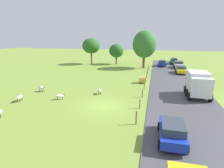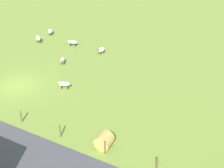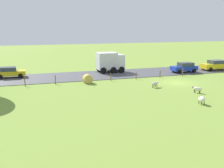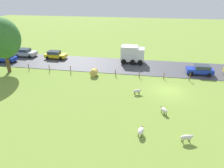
{
  "view_description": "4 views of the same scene",
  "coord_description": "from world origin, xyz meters",
  "px_view_note": "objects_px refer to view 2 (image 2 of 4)",
  "views": [
    {
      "loc": [
        5.22,
        -18.01,
        7.66
      ],
      "look_at": [
        -0.17,
        4.61,
        1.35
      ],
      "focal_mm": 29.0,
      "sensor_mm": 36.0,
      "label": 1
    },
    {
      "loc": [
        17.47,
        19.43,
        14.7
      ],
      "look_at": [
        -2.46,
        8.65,
        1.39
      ],
      "focal_mm": 49.3,
      "sensor_mm": 36.0,
      "label": 2
    },
    {
      "loc": [
        -32.25,
        19.64,
        7.45
      ],
      "look_at": [
        -2.17,
        9.69,
        0.88
      ],
      "focal_mm": 45.72,
      "sensor_mm": 36.0,
      "label": 3
    },
    {
      "loc": [
        -25.29,
        3.21,
        12.33
      ],
      "look_at": [
        -2.05,
        7.34,
        1.35
      ],
      "focal_mm": 32.33,
      "sensor_mm": 36.0,
      "label": 4
    }
  ],
  "objects_px": {
    "sheep_3": "(101,50)",
    "sheep_1": "(73,42)",
    "sheep_0": "(38,38)",
    "sheep_2": "(63,60)",
    "hay_bale_0": "(104,141)",
    "sheep_5": "(64,84)",
    "sheep_4": "(50,31)"
  },
  "relations": [
    {
      "from": "sheep_2",
      "to": "sheep_4",
      "type": "bearing_deg",
      "value": -133.3
    },
    {
      "from": "sheep_3",
      "to": "sheep_5",
      "type": "bearing_deg",
      "value": 5.96
    },
    {
      "from": "sheep_2",
      "to": "hay_bale_0",
      "type": "xyz_separation_m",
      "value": [
        9.21,
        10.31,
        0.11
      ]
    },
    {
      "from": "sheep_2",
      "to": "sheep_5",
      "type": "xyz_separation_m",
      "value": [
        4.06,
        3.18,
        0.01
      ]
    },
    {
      "from": "sheep_0",
      "to": "sheep_2",
      "type": "relative_size",
      "value": 1.06
    },
    {
      "from": "hay_bale_0",
      "to": "sheep_5",
      "type": "bearing_deg",
      "value": -125.84
    },
    {
      "from": "sheep_3",
      "to": "sheep_1",
      "type": "bearing_deg",
      "value": -93.49
    },
    {
      "from": "sheep_4",
      "to": "sheep_2",
      "type": "bearing_deg",
      "value": 46.7
    },
    {
      "from": "sheep_1",
      "to": "sheep_4",
      "type": "height_order",
      "value": "sheep_4"
    },
    {
      "from": "sheep_3",
      "to": "hay_bale_0",
      "type": "bearing_deg",
      "value": 30.96
    },
    {
      "from": "sheep_1",
      "to": "sheep_4",
      "type": "xyz_separation_m",
      "value": [
        -1.68,
        -4.69,
        -0.01
      ]
    },
    {
      "from": "sheep_2",
      "to": "hay_bale_0",
      "type": "relative_size",
      "value": 0.98
    },
    {
      "from": "sheep_2",
      "to": "sheep_4",
      "type": "distance_m",
      "value": 8.8
    },
    {
      "from": "sheep_2",
      "to": "sheep_5",
      "type": "relative_size",
      "value": 0.95
    },
    {
      "from": "sheep_4",
      "to": "hay_bale_0",
      "type": "height_order",
      "value": "hay_bale_0"
    },
    {
      "from": "sheep_0",
      "to": "sheep_3",
      "type": "height_order",
      "value": "sheep_0"
    },
    {
      "from": "hay_bale_0",
      "to": "sheep_1",
      "type": "bearing_deg",
      "value": -138.44
    },
    {
      "from": "sheep_0",
      "to": "hay_bale_0",
      "type": "xyz_separation_m",
      "value": [
        12.53,
        16.4,
        0.0
      ]
    },
    {
      "from": "sheep_4",
      "to": "hay_bale_0",
      "type": "relative_size",
      "value": 1.04
    },
    {
      "from": "sheep_1",
      "to": "sheep_2",
      "type": "xyz_separation_m",
      "value": [
        4.35,
        1.71,
        -0.07
      ]
    },
    {
      "from": "sheep_2",
      "to": "sheep_5",
      "type": "height_order",
      "value": "sheep_5"
    },
    {
      "from": "sheep_1",
      "to": "sheep_2",
      "type": "relative_size",
      "value": 1.14
    },
    {
      "from": "sheep_4",
      "to": "sheep_5",
      "type": "height_order",
      "value": "sheep_4"
    },
    {
      "from": "sheep_3",
      "to": "sheep_0",
      "type": "bearing_deg",
      "value": -84.72
    },
    {
      "from": "sheep_1",
      "to": "sheep_2",
      "type": "distance_m",
      "value": 4.67
    },
    {
      "from": "sheep_5",
      "to": "hay_bale_0",
      "type": "relative_size",
      "value": 1.03
    },
    {
      "from": "hay_bale_0",
      "to": "sheep_2",
      "type": "bearing_deg",
      "value": -131.77
    },
    {
      "from": "sheep_0",
      "to": "sheep_1",
      "type": "xyz_separation_m",
      "value": [
        -1.02,
        4.38,
        -0.03
      ]
    },
    {
      "from": "sheep_0",
      "to": "sheep_5",
      "type": "xyz_separation_m",
      "value": [
        7.38,
        9.27,
        -0.1
      ]
    },
    {
      "from": "sheep_1",
      "to": "sheep_5",
      "type": "xyz_separation_m",
      "value": [
        8.41,
        4.89,
        -0.06
      ]
    },
    {
      "from": "sheep_2",
      "to": "hay_bale_0",
      "type": "distance_m",
      "value": 13.83
    },
    {
      "from": "sheep_1",
      "to": "sheep_3",
      "type": "relative_size",
      "value": 1.12
    }
  ]
}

